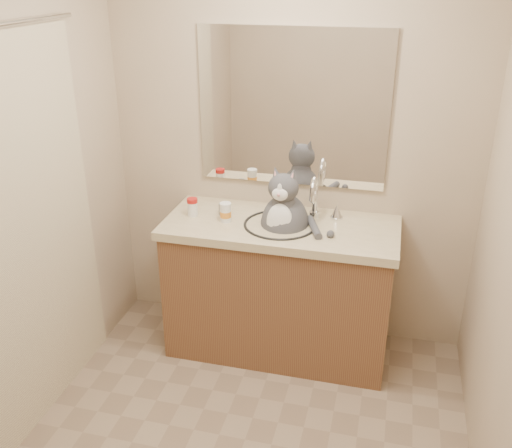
# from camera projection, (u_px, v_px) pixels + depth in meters

# --- Properties ---
(room) EXTENTS (2.22, 2.52, 2.42)m
(room) POSITION_uv_depth(u_px,v_px,m) (232.00, 240.00, 2.26)
(room) COLOR gray
(room) RESTS_ON ground
(vanity) EXTENTS (1.34, 0.59, 1.12)m
(vanity) POSITION_uv_depth(u_px,v_px,m) (280.00, 285.00, 3.42)
(vanity) COLOR brown
(vanity) RESTS_ON ground
(mirror) EXTENTS (1.10, 0.02, 0.90)m
(mirror) POSITION_uv_depth(u_px,v_px,m) (292.00, 109.00, 3.24)
(mirror) COLOR white
(mirror) RESTS_ON room
(shower_curtain) EXTENTS (0.02, 1.30, 1.93)m
(shower_curtain) POSITION_uv_depth(u_px,v_px,m) (22.00, 240.00, 2.65)
(shower_curtain) COLOR beige
(shower_curtain) RESTS_ON ground
(cat) EXTENTS (0.39, 0.34, 0.55)m
(cat) POSITION_uv_depth(u_px,v_px,m) (284.00, 221.00, 3.24)
(cat) COLOR #4A494F
(cat) RESTS_ON vanity
(pill_bottle_redcap) EXTENTS (0.07, 0.07, 0.11)m
(pill_bottle_redcap) POSITION_uv_depth(u_px,v_px,m) (192.00, 207.00, 3.34)
(pill_bottle_redcap) COLOR white
(pill_bottle_redcap) RESTS_ON vanity
(pill_bottle_orange) EXTENTS (0.08, 0.08, 0.11)m
(pill_bottle_orange) POSITION_uv_depth(u_px,v_px,m) (226.00, 213.00, 3.26)
(pill_bottle_orange) COLOR white
(pill_bottle_orange) RESTS_ON vanity
(grey_canister) EXTENTS (0.05, 0.05, 0.07)m
(grey_canister) POSITION_uv_depth(u_px,v_px,m) (222.00, 209.00, 3.36)
(grey_canister) COLOR slate
(grey_canister) RESTS_ON vanity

